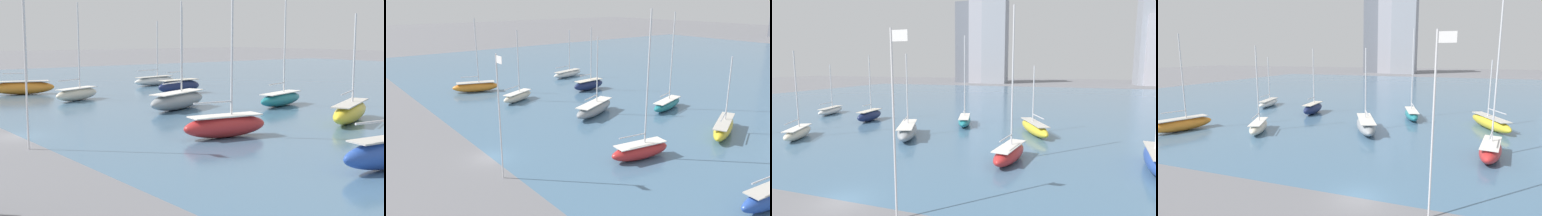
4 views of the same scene
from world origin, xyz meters
TOP-DOWN VIEW (x-y plane):
  - ground_plane at (0.00, 0.00)m, footprint 500.00×500.00m
  - flag_pole at (5.53, -1.13)m, footprint 1.24×0.14m
  - sailboat_white at (-32.37, 34.11)m, footprint 3.88×9.20m
  - sailboat_yellow at (11.71, 28.31)m, footprint 6.24×10.40m
  - sailboat_gray at (-5.61, 20.11)m, footprint 6.30×10.43m
  - sailboat_cream at (-20.24, 14.46)m, footprint 4.93×7.66m
  - sailboat_teal at (-0.70, 31.64)m, footprint 4.32×8.92m
  - sailboat_orange at (-31.52, 11.30)m, footprint 5.15×9.07m
  - sailboat_red at (10.53, 13.51)m, footprint 3.37×7.86m
  - sailboat_navy at (-19.29, 29.95)m, footprint 2.65×7.55m

SIDE VIEW (x-z plane):
  - ground_plane at x=0.00m, z-range 0.00..0.00m
  - sailboat_white at x=-32.37m, z-range -4.54..6.22m
  - sailboat_cream at x=-20.24m, z-range -5.31..7.18m
  - sailboat_teal at x=-0.70m, z-range -6.86..8.78m
  - sailboat_yellow at x=11.71m, z-range -4.19..6.23m
  - sailboat_orange at x=-31.52m, z-range -6.03..8.13m
  - sailboat_gray at x=-5.61m, z-range -5.00..7.14m
  - sailboat_red at x=10.53m, z-range -7.22..9.39m
  - sailboat_navy at x=-19.29m, z-range -5.08..7.29m
  - flag_pole at x=5.53m, z-range 0.50..13.19m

